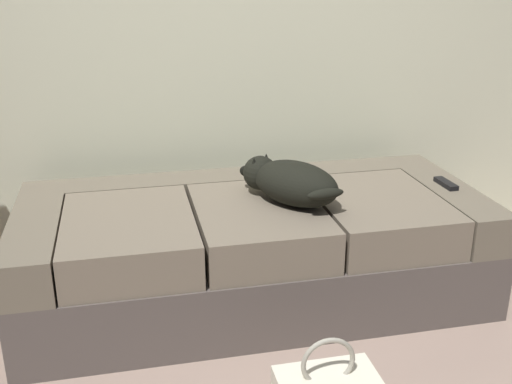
# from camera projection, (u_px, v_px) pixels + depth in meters

# --- Properties ---
(couch) EXTENTS (2.03, 0.91, 0.48)m
(couch) POSITION_uv_depth(u_px,v_px,m) (254.00, 248.00, 2.78)
(couch) COLOR #544B46
(couch) RESTS_ON ground
(dog_dark) EXTENTS (0.43, 0.49, 0.19)m
(dog_dark) POSITION_uv_depth(u_px,v_px,m) (289.00, 181.00, 2.63)
(dog_dark) COLOR black
(dog_dark) RESTS_ON couch
(tv_remote) EXTENTS (0.05, 0.15, 0.02)m
(tv_remote) POSITION_uv_depth(u_px,v_px,m) (446.00, 184.00, 2.85)
(tv_remote) COLOR black
(tv_remote) RESTS_ON couch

